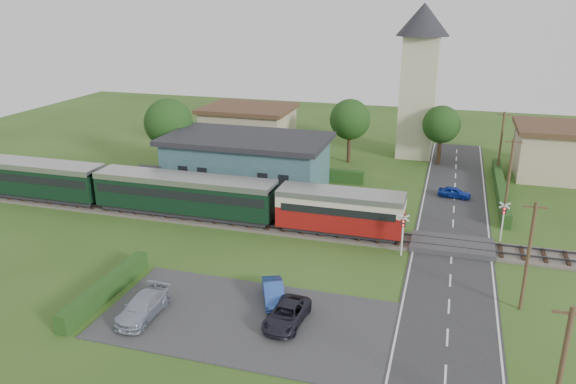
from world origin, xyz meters
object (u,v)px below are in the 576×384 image
(church_tower, at_px, (420,70))
(car_park_silver, at_px, (143,306))
(car_on_road, at_px, (454,192))
(car_park_blue, at_px, (274,292))
(car_park_dark, at_px, (287,314))
(house_west, at_px, (249,128))
(pedestrian_far, at_px, (160,189))
(train, at_px, (152,190))
(crossing_signal_far, at_px, (503,216))
(equipment_hut, at_px, (146,181))
(station_building, at_px, (247,162))
(crossing_signal_near, at_px, (403,229))
(house_east, at_px, (557,151))
(pedestrian_near, at_px, (278,199))

(church_tower, bearing_deg, car_park_silver, -106.79)
(church_tower, relative_size, car_on_road, 5.81)
(car_park_blue, relative_size, car_park_dark, 0.86)
(house_west, bearing_deg, car_park_dark, -66.55)
(church_tower, relative_size, pedestrian_far, 8.96)
(car_on_road, bearing_deg, train, 123.05)
(crossing_signal_far, xyz_separation_m, car_park_silver, (-21.10, -17.82, -1.41))
(equipment_hut, bearing_deg, station_building, 35.92)
(crossing_signal_near, bearing_deg, house_east, 60.87)
(church_tower, bearing_deg, pedestrian_near, -113.77)
(church_tower, relative_size, car_park_silver, 3.94)
(crossing_signal_near, distance_m, pedestrian_near, 12.78)
(pedestrian_far, bearing_deg, crossing_signal_near, -124.82)
(house_east, xyz_separation_m, car_on_road, (-10.04, -10.20, -2.23))
(car_park_blue, bearing_deg, church_tower, 57.84)
(crossing_signal_far, relative_size, car_on_road, 1.08)
(station_building, distance_m, train, 10.56)
(train, height_order, pedestrian_near, train)
(crossing_signal_far, bearing_deg, house_west, 144.23)
(crossing_signal_far, bearing_deg, car_park_dark, -128.16)
(crossing_signal_far, bearing_deg, train, -175.30)
(church_tower, xyz_separation_m, car_park_silver, (-12.50, -41.43, -9.50))
(crossing_signal_near, height_order, car_on_road, crossing_signal_near)
(crossing_signal_near, bearing_deg, house_west, 130.11)
(equipment_hut, xyz_separation_m, crossing_signal_far, (31.60, -0.81, 0.39))
(car_park_dark, xyz_separation_m, pedestrian_far, (-17.09, 16.21, 0.77))
(house_east, height_order, pedestrian_far, house_east)
(equipment_hut, distance_m, car_park_dark, 25.42)
(church_tower, bearing_deg, pedestrian_far, -131.97)
(crossing_signal_near, height_order, crossing_signal_far, same)
(car_on_road, bearing_deg, pedestrian_near, 127.68)
(car_park_blue, bearing_deg, pedestrian_far, 114.38)
(house_east, bearing_deg, pedestrian_near, -143.26)
(station_building, height_order, train, station_building)
(crossing_signal_near, bearing_deg, equipment_hut, 167.06)
(crossing_signal_near, distance_m, car_on_road, 14.73)
(train, height_order, car_on_road, train)
(car_park_blue, bearing_deg, station_building, 90.98)
(church_tower, height_order, crossing_signal_far, church_tower)
(crossing_signal_far, relative_size, car_park_dark, 0.79)
(station_building, bearing_deg, car_park_blue, -65.36)
(train, relative_size, car_park_silver, 9.66)
(car_park_dark, bearing_deg, station_building, 119.23)
(house_west, relative_size, car_on_road, 3.57)
(car_park_dark, height_order, pedestrian_near, pedestrian_near)
(house_east, distance_m, pedestrian_far, 41.11)
(car_on_road, bearing_deg, equipment_hut, 115.29)
(train, height_order, car_park_dark, train)
(train, distance_m, crossing_signal_far, 29.21)
(crossing_signal_near, relative_size, car_on_road, 1.08)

